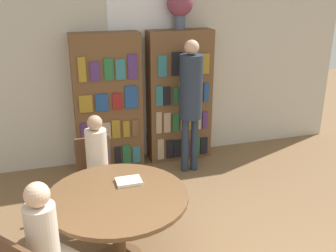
# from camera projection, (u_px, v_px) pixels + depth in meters

# --- Properties ---
(wall_back) EXTENTS (6.40, 0.07, 3.00)m
(wall_back) POSITION_uv_depth(u_px,v_px,m) (141.00, 58.00, 5.57)
(wall_back) COLOR beige
(wall_back) RESTS_ON ground_plane
(bookshelf_left) EXTENTS (0.92, 0.34, 1.90)m
(bookshelf_left) POSITION_uv_depth(u_px,v_px,m) (108.00, 102.00, 5.45)
(bookshelf_left) COLOR brown
(bookshelf_left) RESTS_ON ground_plane
(bookshelf_right) EXTENTS (0.92, 0.34, 1.90)m
(bookshelf_right) POSITION_uv_depth(u_px,v_px,m) (179.00, 96.00, 5.73)
(bookshelf_right) COLOR brown
(bookshelf_right) RESTS_ON ground_plane
(flower_vase) EXTENTS (0.36, 0.36, 0.53)m
(flower_vase) POSITION_uv_depth(u_px,v_px,m) (180.00, 5.00, 5.29)
(flower_vase) COLOR #475166
(flower_vase) RESTS_ON bookshelf_right
(reading_table) EXTENTS (1.30, 1.30, 0.71)m
(reading_table) POSITION_uv_depth(u_px,v_px,m) (118.00, 205.00, 3.59)
(reading_table) COLOR brown
(reading_table) RESTS_ON ground_plane
(chair_left_side) EXTENTS (0.43, 0.43, 0.87)m
(chair_left_side) POSITION_uv_depth(u_px,v_px,m) (96.00, 172.00, 4.50)
(chair_left_side) COLOR brown
(chair_left_side) RESTS_ON ground_plane
(seated_reader_left) EXTENTS (0.26, 0.37, 1.20)m
(seated_reader_left) POSITION_uv_depth(u_px,v_px,m) (98.00, 164.00, 4.27)
(seated_reader_left) COLOR beige
(seated_reader_left) RESTS_ON ground_plane
(seated_reader_right) EXTENTS (0.39, 0.39, 1.22)m
(seated_reader_right) POSITION_uv_depth(u_px,v_px,m) (49.00, 245.00, 2.93)
(seated_reader_right) COLOR beige
(seated_reader_right) RESTS_ON ground_plane
(librarian_standing) EXTENTS (0.31, 0.58, 1.84)m
(librarian_standing) POSITION_uv_depth(u_px,v_px,m) (191.00, 93.00, 5.22)
(librarian_standing) COLOR #232D3D
(librarian_standing) RESTS_ON ground_plane
(open_book_on_table) EXTENTS (0.24, 0.18, 0.03)m
(open_book_on_table) POSITION_uv_depth(u_px,v_px,m) (129.00, 181.00, 3.77)
(open_book_on_table) COLOR silver
(open_book_on_table) RESTS_ON reading_table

